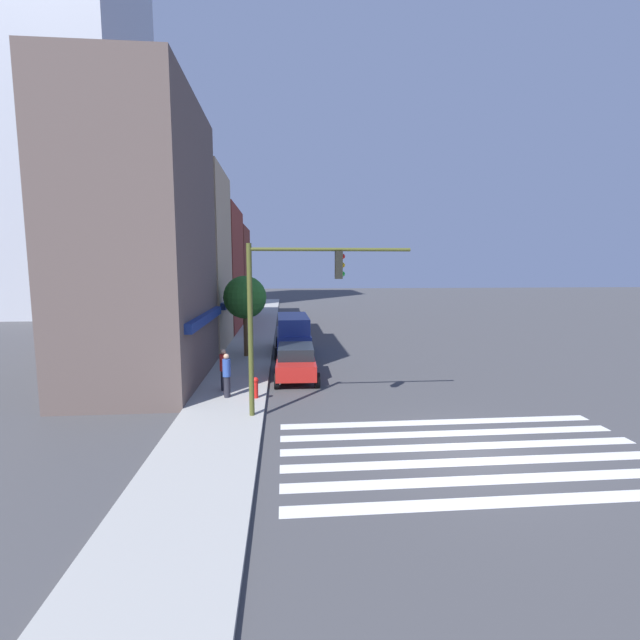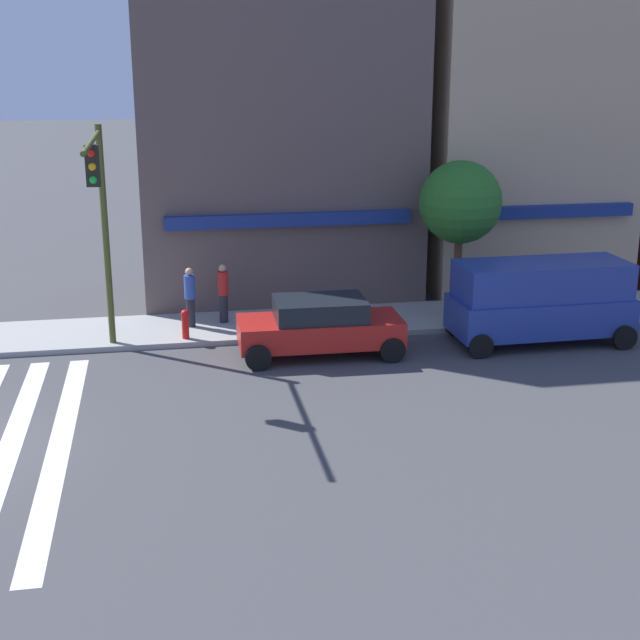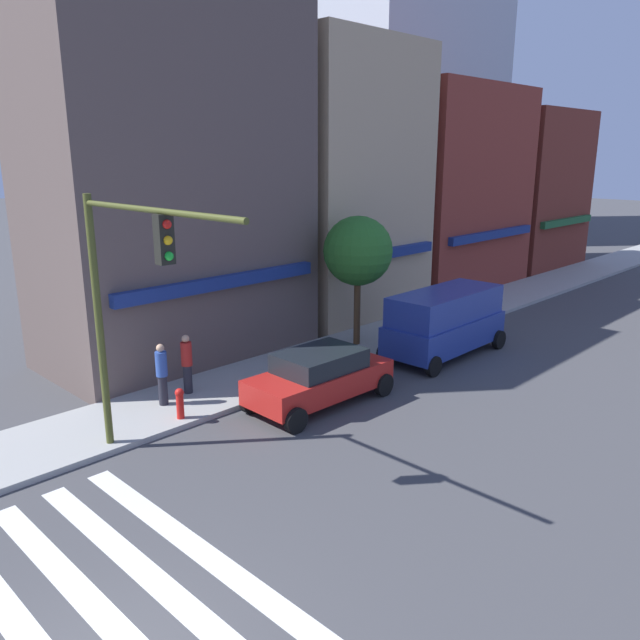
{
  "view_description": "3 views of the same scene",
  "coord_description": "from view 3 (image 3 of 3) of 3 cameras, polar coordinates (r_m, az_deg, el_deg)",
  "views": [
    {
      "loc": [
        -11.3,
        5.24,
        5.3
      ],
      "look_at": [
        3.37,
        4.0,
        3.5
      ],
      "focal_mm": 24.0,
      "sensor_mm": 36.0,
      "label": 1
    },
    {
      "loc": [
        4.84,
        -17.88,
        7.85
      ],
      "look_at": [
        8.94,
        4.7,
        1.0
      ],
      "focal_mm": 50.0,
      "sensor_mm": 36.0,
      "label": 2
    },
    {
      "loc": [
        -2.96,
        -7.02,
        6.98
      ],
      "look_at": [
        10.28,
        6.0,
        2.0
      ],
      "focal_mm": 35.0,
      "sensor_mm": 36.0,
      "label": 3
    }
  ],
  "objects": [
    {
      "name": "pedestrian_red_jacket",
      "position": [
        18.59,
        -12.07,
        -3.86
      ],
      "size": [
        0.32,
        0.32,
        1.77
      ],
      "rotation": [
        0.0,
        0.0,
        5.47
      ],
      "color": "#23232D",
      "rests_on": "sidewalk_left"
    },
    {
      "name": "street_tree",
      "position": [
        22.38,
        3.49,
        6.28
      ],
      "size": [
        2.49,
        2.49,
        4.71
      ],
      "color": "brown",
      "rests_on": "sidewalk_left"
    },
    {
      "name": "sedan_red",
      "position": [
        17.79,
        -0.03,
        -5.16
      ],
      "size": [
        4.44,
        2.02,
        1.59
      ],
      "rotation": [
        0.0,
        0.0,
        -0.02
      ],
      "color": "#B21E19",
      "rests_on": "ground_plane"
    },
    {
      "name": "fire_hydrant",
      "position": [
        17.03,
        -12.69,
        -7.32
      ],
      "size": [
        0.24,
        0.24,
        0.84
      ],
      "color": "red",
      "rests_on": "sidewalk_left"
    },
    {
      "name": "pedestrian_blue_shirt",
      "position": [
        17.89,
        -14.26,
        -4.75
      ],
      "size": [
        0.32,
        0.32,
        1.77
      ],
      "rotation": [
        0.0,
        0.0,
        3.14
      ],
      "color": "#23232D",
      "rests_on": "sidewalk_left"
    },
    {
      "name": "storefront_row",
      "position": [
        29.61,
        5.91,
        12.24
      ],
      "size": [
        33.9,
        5.3,
        12.75
      ],
      "color": "brown",
      "rests_on": "ground_plane"
    },
    {
      "name": "traffic_signal",
      "position": [
        13.89,
        -17.45,
        3.01
      ],
      "size": [
        0.32,
        5.63,
        6.12
      ],
      "color": "#474C1E",
      "rests_on": "ground_plane"
    },
    {
      "name": "van_blue",
      "position": [
        22.38,
        11.36,
        -0.02
      ],
      "size": [
        5.03,
        2.22,
        2.34
      ],
      "rotation": [
        0.0,
        0.0,
        0.02
      ],
      "color": "navy",
      "rests_on": "ground_plane"
    }
  ]
}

